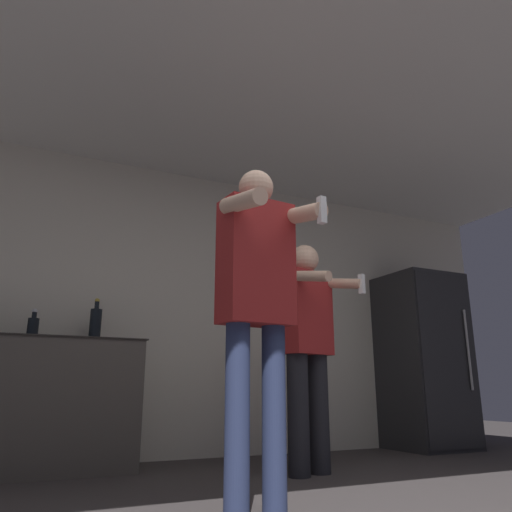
{
  "coord_description": "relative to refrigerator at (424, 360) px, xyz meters",
  "views": [
    {
      "loc": [
        -1.36,
        -1.41,
        0.55
      ],
      "look_at": [
        -0.26,
        0.89,
        1.24
      ],
      "focal_mm": 35.0,
      "sensor_mm": 36.0,
      "label": 1
    }
  ],
  "objects": [
    {
      "name": "wall_back",
      "position": [
        -2.4,
        0.38,
        0.41
      ],
      "size": [
        7.0,
        0.06,
        2.55
      ],
      "color": "beige",
      "rests_on": "ground_plane"
    },
    {
      "name": "person_man_side",
      "position": [
        -1.86,
        -0.81,
        0.03
      ],
      "size": [
        0.53,
        0.58,
        1.62
      ],
      "color": "black",
      "rests_on": "ground_plane"
    },
    {
      "name": "bottle_clear_vodka",
      "position": [
        -3.22,
        0.13,
        0.2
      ],
      "size": [
        0.09,
        0.09,
        0.34
      ],
      "color": "black",
      "rests_on": "counter"
    },
    {
      "name": "counter",
      "position": [
        -3.68,
        0.04,
        -0.4
      ],
      "size": [
        1.58,
        0.65,
        0.92
      ],
      "color": "#47423D",
      "rests_on": "ground_plane"
    },
    {
      "name": "refrigerator",
      "position": [
        0.0,
        0.0,
        0.0
      ],
      "size": [
        0.72,
        0.72,
        1.72
      ],
      "color": "#262628",
      "rests_on": "ground_plane"
    },
    {
      "name": "bottle_tall_gin",
      "position": [
        -3.67,
        0.13,
        0.15
      ],
      "size": [
        0.08,
        0.08,
        0.23
      ],
      "color": "black",
      "rests_on": "counter"
    },
    {
      "name": "person_woman_foreground",
      "position": [
        -2.66,
        -1.64,
        0.17
      ],
      "size": [
        0.48,
        0.49,
        1.73
      ],
      "color": "navy",
      "rests_on": "ground_plane"
    },
    {
      "name": "ceiling_slab",
      "position": [
        -2.4,
        -1.09,
        1.71
      ],
      "size": [
        7.0,
        3.39,
        0.05
      ],
      "color": "silver",
      "rests_on": "wall_back"
    }
  ]
}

